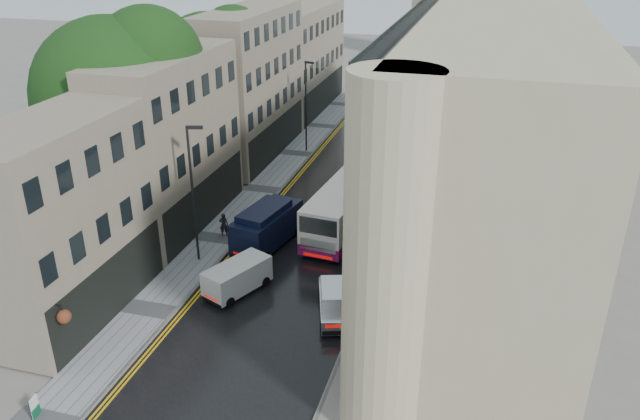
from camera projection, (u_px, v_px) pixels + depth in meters
The scene contains 16 objects.
road at pixel (339, 199), 45.25m from camera, with size 9.00×85.00×0.02m, color black.
left_sidewalk at pixel (263, 190), 46.67m from camera, with size 2.70×85.00×0.12m, color gray.
right_sidewalk at pixel (413, 206), 43.90m from camera, with size 1.80×85.00×0.12m, color slate.
old_shop_row at pixel (227, 100), 47.24m from camera, with size 4.50×56.00×12.00m, color gray, non-canonical shape.
modern_block at pixel (496, 123), 38.47m from camera, with size 8.00×40.00×14.00m, color tan, non-canonical shape.
tree_near at pixel (116, 122), 38.86m from camera, with size 10.56×10.56×13.89m, color black, non-canonical shape.
tree_far at pixel (210, 86), 50.45m from camera, with size 9.24×9.24×12.46m, color black, non-canonical shape.
cream_bus at pixel (315, 219), 38.57m from camera, with size 2.59×11.42×3.11m, color white, non-canonical shape.
white_lorry at pixel (365, 159), 47.01m from camera, with size 2.31×7.69×4.04m, color silver, non-canonical shape.
silver_hatchback at pixel (322, 318), 30.21m from camera, with size 1.86×4.26×1.60m, color #B7B6BB, non-canonical shape.
white_van at pixel (209, 283), 33.03m from camera, with size 1.63×3.80×1.72m, color silver, non-canonical shape.
navy_van at pixel (237, 234), 37.10m from camera, with size 2.14×5.34×2.72m, color black, non-canonical shape.
pedestrian at pixel (224, 225), 39.35m from camera, with size 0.57×0.37×1.56m, color black.
lamp_post_near at pixel (193, 196), 35.22m from camera, with size 0.92×0.20×8.15m, color black, non-canonical shape.
lamp_post_far at pixel (306, 107), 52.92m from camera, with size 0.87×0.19×7.73m, color black, non-canonical shape.
estate_sign at pixel (34, 407), 25.01m from camera, with size 0.08×0.55×0.91m, color white, non-canonical shape.
Camera 1 is at (9.93, -12.73, 18.25)m, focal length 35.00 mm.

